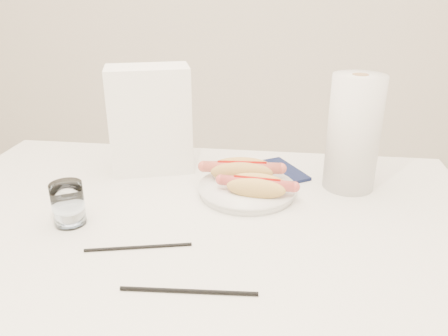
# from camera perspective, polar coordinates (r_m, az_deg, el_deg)

# --- Properties ---
(table) EXTENTS (1.20, 0.80, 0.75)m
(table) POSITION_cam_1_polar(r_m,az_deg,el_deg) (0.95, -3.85, -9.48)
(table) COLOR white
(table) RESTS_ON ground
(plate) EXTENTS (0.22, 0.22, 0.02)m
(plate) POSITION_cam_1_polar(r_m,az_deg,el_deg) (1.01, 2.97, -2.91)
(plate) COLOR white
(plate) RESTS_ON table
(hotdog_left) EXTENTS (0.18, 0.08, 0.05)m
(hotdog_left) POSITION_cam_1_polar(r_m,az_deg,el_deg) (1.03, 2.32, -0.31)
(hotdog_left) COLOR tan
(hotdog_left) RESTS_ON plate
(hotdog_right) EXTENTS (0.16, 0.08, 0.04)m
(hotdog_right) POSITION_cam_1_polar(r_m,az_deg,el_deg) (0.96, 4.25, -2.33)
(hotdog_right) COLOR #DCAC55
(hotdog_right) RESTS_ON plate
(water_glass) EXTENTS (0.06, 0.06, 0.09)m
(water_glass) POSITION_cam_1_polar(r_m,az_deg,el_deg) (0.93, -19.40, -4.37)
(water_glass) COLOR white
(water_glass) RESTS_ON table
(chopstick_near) EXTENTS (0.19, 0.05, 0.01)m
(chopstick_near) POSITION_cam_1_polar(r_m,az_deg,el_deg) (0.83, -10.94, -9.96)
(chopstick_near) COLOR black
(chopstick_near) RESTS_ON table
(chopstick_far) EXTENTS (0.22, 0.02, 0.01)m
(chopstick_far) POSITION_cam_1_polar(r_m,az_deg,el_deg) (0.72, -4.56, -15.49)
(chopstick_far) COLOR black
(chopstick_far) RESTS_ON table
(napkin_box) EXTENTS (0.22, 0.16, 0.26)m
(napkin_box) POSITION_cam_1_polar(r_m,az_deg,el_deg) (1.11, -9.47, 6.14)
(napkin_box) COLOR white
(napkin_box) RESTS_ON table
(navy_napkin) EXTENTS (0.21, 0.21, 0.01)m
(navy_napkin) POSITION_cam_1_polar(r_m,az_deg,el_deg) (1.11, 5.80, -0.65)
(navy_napkin) COLOR #111838
(navy_napkin) RESTS_ON table
(paper_towel_roll) EXTENTS (0.12, 0.12, 0.26)m
(paper_towel_roll) POSITION_cam_1_polar(r_m,az_deg,el_deg) (1.04, 16.31, 4.30)
(paper_towel_roll) COLOR silver
(paper_towel_roll) RESTS_ON table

